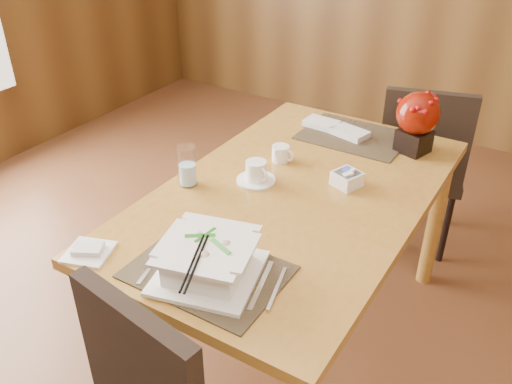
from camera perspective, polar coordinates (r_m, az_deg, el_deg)
The scene contains 12 objects.
dining_table at distance 2.06m, azimuth 4.04°, elevation -2.20°, with size 0.90×1.50×0.75m.
placemat_near at distance 1.63m, azimuth -5.11°, elevation -8.37°, with size 0.45×0.33×0.01m, color black.
placemat_far at distance 2.46m, azimuth 10.24°, elevation 5.82°, with size 0.45×0.33×0.01m, color black.
soup_setting at distance 1.58m, azimuth -5.10°, elevation -7.18°, with size 0.35×0.35×0.12m.
coffee_cup at distance 2.05m, azimuth 0.01°, elevation 2.01°, with size 0.15×0.15×0.09m.
water_glass at distance 2.03m, azimuth -7.25°, elevation 2.75°, with size 0.07×0.07×0.16m, color silver.
creamer_jug at distance 2.20m, azimuth 2.60°, elevation 4.08°, with size 0.09×0.09×0.07m, color white, non-canonical shape.
sugar_caddy at distance 2.06m, azimuth 9.55°, elevation 1.37°, with size 0.09×0.09×0.06m, color white.
berry_decor at distance 2.32m, azimuth 16.61°, elevation 7.38°, with size 0.18×0.18×0.26m.
napkins_far at distance 2.48m, azimuth 8.59°, elevation 6.61°, with size 0.31×0.11×0.03m, color silver, non-canonical shape.
bread_plate at distance 1.77m, azimuth -17.21°, elevation -6.08°, with size 0.14×0.14×0.01m, color white.
far_chair at distance 2.83m, azimuth 16.89°, elevation 3.18°, with size 0.53×0.53×0.92m.
Camera 1 is at (0.78, -0.94, 1.79)m, focal length 38.00 mm.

